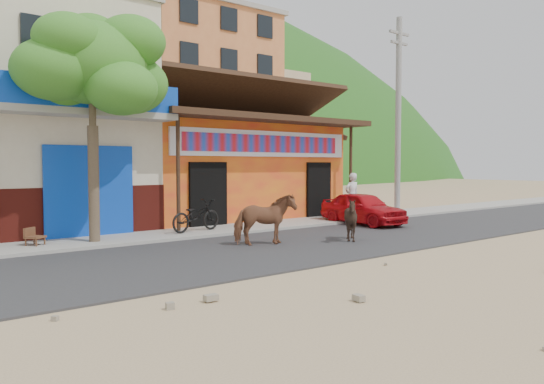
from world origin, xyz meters
The scene contains 15 objects.
ground centered at (0.00, 0.00, 0.00)m, with size 120.00×120.00×0.00m, color #9E825B.
road centered at (0.00, 2.50, 0.02)m, with size 60.00×5.00×0.04m, color #28282B.
sidewalk centered at (0.00, 6.00, 0.06)m, with size 60.00×2.00×0.12m, color gray.
dance_club centered at (2.00, 10.00, 1.80)m, with size 8.00×6.00×3.60m, color orange.
cafe_building centered at (-5.50, 10.00, 3.50)m, with size 7.00×6.00×7.00m, color beige.
apartment_front centered at (9.00, 24.00, 6.00)m, with size 9.00×9.00×12.00m, color #CC723F.
apartment_rear centered at (18.00, 30.00, 5.00)m, with size 8.00×8.00×10.00m, color tan.
tree centered at (-4.60, 5.80, 3.12)m, with size 3.00×3.00×6.00m, color #2D721E, non-canonical shape.
utility_pole centered at (8.20, 6.00, 4.12)m, with size 0.24×0.24×8.00m, color gray.
cow_tan centered at (-1.22, 2.92, 0.70)m, with size 0.71×1.57×1.32m, color brown.
cow_dark centered at (1.04, 1.99, 0.63)m, with size 0.95×1.06×1.17m, color black.
red_car centered at (4.37, 4.51, 0.60)m, with size 1.33×3.31×1.13m, color red.
scooter centered at (-1.50, 5.89, 0.59)m, with size 0.63×1.80×0.95m, color black.
pedestrian centered at (5.10, 5.68, 0.96)m, with size 0.61×0.40×1.69m, color silver.
cafe_chair_right centered at (-6.00, 6.05, 0.53)m, with size 0.38×0.38×0.82m, color #53371B, non-canonical shape.
Camera 1 is at (-9.63, -7.78, 2.13)m, focal length 35.00 mm.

